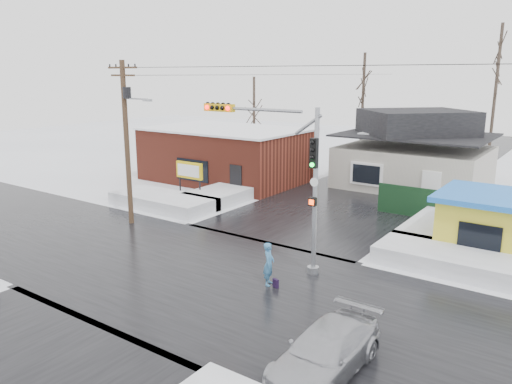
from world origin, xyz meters
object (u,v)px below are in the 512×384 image
Objects in this scene: marquee_sign at (189,172)px; pedestrian at (269,264)px; kiosk at (489,223)px; traffic_signal at (283,165)px; car at (326,352)px; utility_pole at (127,133)px.

marquee_sign reaches higher than pedestrian.
kiosk is at bearing -56.04° from pedestrian.
traffic_signal reaches higher than car.
marquee_sign is at bearing 143.61° from car.
car is at bearing -48.96° from traffic_signal.
pedestrian is at bearing -13.09° from utility_pole.
kiosk reaches higher than marquee_sign.
utility_pole reaches higher than marquee_sign.
traffic_signal is at bearing -29.72° from marquee_sign.
kiosk is (17.43, 6.49, -3.65)m from utility_pole.
pedestrian is 0.38× the size of car.
kiosk is (18.50, 0.50, -0.46)m from marquee_sign.
utility_pole is at bearing 177.05° from traffic_signal.
kiosk is 13.33m from car.
traffic_signal is at bearing 131.72° from car.
utility_pole is at bearing 56.05° from pedestrian.
marquee_sign is (-11.43, 6.53, -2.62)m from traffic_signal.
utility_pole is 3.53× the size of marquee_sign.
utility_pole is 17.67m from car.
kiosk is (7.07, 7.03, -3.08)m from traffic_signal.
car is at bearing -152.24° from pedestrian.
traffic_signal is 1.52× the size of kiosk.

